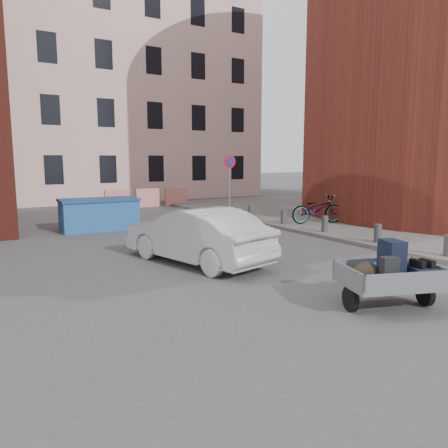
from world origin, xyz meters
TOP-DOWN VIEW (x-y plane):
  - ground at (0.00, 0.00)m, footprint 120.00×120.00m
  - sidewalk at (10.00, 4.00)m, footprint 9.00×24.00m
  - building_pink at (6.00, 22.00)m, footprint 16.00×8.00m
  - no_parking_sign at (6.00, 9.48)m, footprint 0.60×0.09m
  - bollards at (6.00, 3.40)m, footprint 0.22×9.02m
  - barriers at (4.20, 15.00)m, footprint 4.70×0.18m
  - trailer at (1.65, -2.58)m, footprint 1.88×1.98m
  - dumpster at (-0.21, 8.62)m, footprint 2.83×1.56m
  - silver_car at (0.41, 2.18)m, footprint 2.42×4.45m
  - bicycle at (7.22, 5.08)m, footprint 2.21×1.26m

SIDE VIEW (x-z plane):
  - ground at x=0.00m, z-range 0.00..0.00m
  - sidewalk at x=10.00m, z-range 0.00..0.12m
  - bollards at x=6.00m, z-range 0.12..0.67m
  - barriers at x=4.20m, z-range 0.00..1.00m
  - dumpster at x=-0.21m, z-range 0.00..1.16m
  - trailer at x=1.65m, z-range 0.01..1.21m
  - bicycle at x=7.22m, z-range 0.12..1.22m
  - silver_car at x=0.41m, z-range 0.00..1.39m
  - no_parking_sign at x=6.00m, z-range 0.69..3.34m
  - building_pink at x=6.00m, z-range 0.00..14.00m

